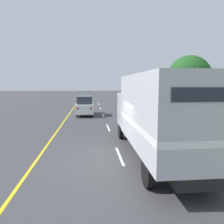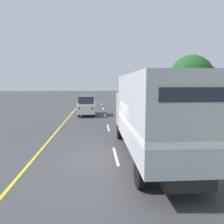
# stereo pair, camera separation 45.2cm
# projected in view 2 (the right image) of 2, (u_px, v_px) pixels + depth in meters

# --- Properties ---
(ground_plane) EXTENTS (200.00, 200.00, 0.00)m
(ground_plane) POSITION_uv_depth(u_px,v_px,m) (116.00, 158.00, 9.81)
(ground_plane) COLOR #3D3D3F
(edge_line_yellow) EXTENTS (0.12, 46.51, 0.01)m
(edge_line_yellow) POSITION_uv_depth(u_px,v_px,m) (63.00, 124.00, 18.30)
(edge_line_yellow) COLOR yellow
(edge_line_yellow) RESTS_ON ground
(centre_dash_near) EXTENTS (0.12, 2.60, 0.01)m
(centre_dash_near) POSITION_uv_depth(u_px,v_px,m) (116.00, 156.00, 10.13)
(centre_dash_near) COLOR white
(centre_dash_near) RESTS_ON ground
(centre_dash_mid_a) EXTENTS (0.12, 2.60, 0.01)m
(centre_dash_mid_a) POSITION_uv_depth(u_px,v_px,m) (108.00, 128.00, 16.66)
(centre_dash_mid_a) COLOR white
(centre_dash_mid_a) RESTS_ON ground
(centre_dash_mid_b) EXTENTS (0.12, 2.60, 0.01)m
(centre_dash_mid_b) POSITION_uv_depth(u_px,v_px,m) (105.00, 115.00, 23.20)
(centre_dash_mid_b) COLOR white
(centre_dash_mid_b) RESTS_ON ground
(centre_dash_far) EXTENTS (0.12, 2.60, 0.01)m
(centre_dash_far) POSITION_uv_depth(u_px,v_px,m) (103.00, 108.00, 29.73)
(centre_dash_far) COLOR white
(centre_dash_far) RESTS_ON ground
(centre_dash_farthest) EXTENTS (0.12, 2.60, 0.01)m
(centre_dash_farthest) POSITION_uv_depth(u_px,v_px,m) (102.00, 104.00, 36.26)
(centre_dash_farthest) COLOR white
(centre_dash_farthest) RESTS_ON ground
(horse_trailer_truck) EXTENTS (2.52, 8.59, 3.69)m
(horse_trailer_truck) POSITION_uv_depth(u_px,v_px,m) (153.00, 114.00, 9.35)
(horse_trailer_truck) COLOR black
(horse_trailer_truck) RESTS_ON ground
(lead_car_white) EXTENTS (1.80, 4.44, 2.06)m
(lead_car_white) POSITION_uv_depth(u_px,v_px,m) (87.00, 106.00, 23.32)
(lead_car_white) COLOR black
(lead_car_white) RESTS_ON ground
(highway_sign) EXTENTS (2.33, 0.09, 3.07)m
(highway_sign) POSITION_uv_depth(u_px,v_px,m) (207.00, 102.00, 15.40)
(highway_sign) COLOR #9E9EA3
(highway_sign) RESTS_ON ground
(roadside_tree_near) EXTENTS (4.07, 4.07, 6.01)m
(roadside_tree_near) POSITION_uv_depth(u_px,v_px,m) (191.00, 77.00, 20.53)
(roadside_tree_near) COLOR brown
(roadside_tree_near) RESTS_ON ground
(roadside_tree_mid) EXTENTS (3.78, 3.78, 5.77)m
(roadside_tree_mid) POSITION_uv_depth(u_px,v_px,m) (203.00, 80.00, 26.77)
(roadside_tree_mid) COLOR brown
(roadside_tree_mid) RESTS_ON ground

